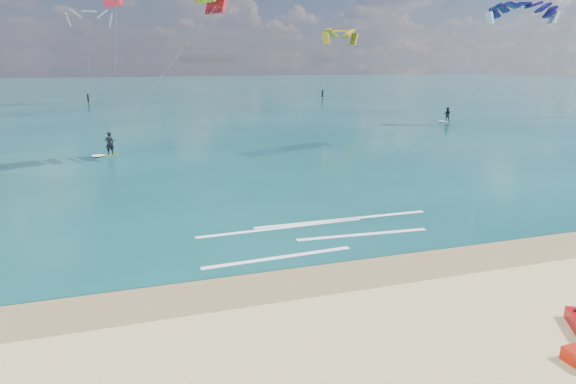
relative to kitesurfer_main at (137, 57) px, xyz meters
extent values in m
plane|color=tan|center=(4.96, 14.99, -6.91)|extent=(320.00, 320.00, 0.00)
cube|color=olive|center=(4.96, -22.01, -6.90)|extent=(320.00, 2.40, 0.01)
cube|color=#0A363A|center=(4.96, 78.99, -6.89)|extent=(320.00, 200.00, 0.04)
cube|color=#A9D318|center=(-2.24, 2.78, -6.84)|extent=(1.31, 0.70, 0.06)
imported|color=black|center=(-2.24, 2.78, -6.00)|extent=(0.68, 0.53, 1.65)
cylinder|color=black|center=(-1.97, 2.50, -5.76)|extent=(0.50, 0.17, 0.04)
cube|color=gold|center=(33.42, 13.10, -6.84)|extent=(1.23, 0.51, 0.05)
imported|color=black|center=(33.42, 13.10, -6.07)|extent=(0.94, 0.90, 1.52)
cylinder|color=black|center=(33.68, 12.84, -5.80)|extent=(0.49, 0.09, 0.04)
cube|color=white|center=(3.51, -20.01, -6.86)|extent=(5.50, 0.54, 0.01)
cube|color=white|center=(7.47, -16.63, -6.86)|extent=(7.94, 0.31, 0.01)
cube|color=white|center=(7.42, -18.71, -6.86)|extent=(5.44, 0.63, 0.01)
cube|color=white|center=(4.61, -16.91, -6.86)|extent=(7.16, 0.50, 0.01)
camera|label=1|loc=(-1.41, -36.09, -0.13)|focal=32.00mm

